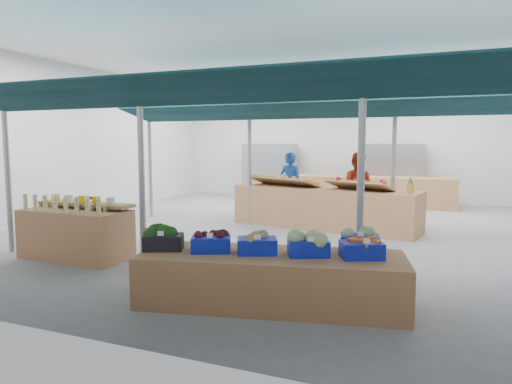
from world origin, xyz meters
TOP-DOWN VIEW (x-y plane):
  - floor at (0.00, 0.00)m, footprint 13.00×13.00m
  - hall at (0.00, 1.44)m, footprint 13.00×13.00m
  - pole_grid at (0.75, -1.75)m, footprint 10.00×4.60m
  - awnings at (0.75, -1.75)m, footprint 9.50×7.08m
  - back_shelving_left at (-2.50, 6.00)m, footprint 2.00×0.50m
  - back_shelving_right at (2.00, 6.00)m, footprint 2.00×0.50m
  - bottle_shelf at (-2.53, -3.86)m, footprint 1.98×1.20m
  - veg_counter at (1.52, -4.78)m, footprint 3.51×1.79m
  - fruit_counter at (0.89, 0.66)m, footprint 4.66×1.88m
  - far_counter at (1.32, 5.07)m, footprint 5.39×1.38m
  - vendor_left at (-0.31, 1.76)m, footprint 0.73×0.55m
  - vendor_right at (1.49, 1.76)m, footprint 0.99×0.84m
  - crate_broccoli at (0.11, -5.08)m, footprint 0.60×0.52m
  - crate_beets at (0.75, -4.94)m, footprint 0.60×0.52m
  - crate_celeriac at (1.34, -4.81)m, footprint 0.60×0.52m
  - crate_cabbage at (1.98, -4.68)m, footprint 0.60×0.52m
  - crate_carrots at (2.62, -4.54)m, footprint 0.60×0.52m
  - sparrow at (-0.01, -5.22)m, footprint 0.12×0.09m
  - pole_ribbon at (-2.21, -3.88)m, footprint 0.12×0.12m
  - apple_heap_yellow at (-0.20, 0.75)m, footprint 2.02×1.33m
  - apple_heap_red at (1.77, 0.39)m, footprint 1.65×1.19m
  - pineapple at (2.89, 0.19)m, footprint 0.14×0.14m
  - crate_extra at (2.53, -4.13)m, footprint 0.56×0.45m

SIDE VIEW (x-z plane):
  - floor at x=0.00m, z-range 0.00..0.00m
  - veg_counter at x=1.52m, z-range 0.00..0.65m
  - bottle_shelf at x=-2.53m, z-range -0.11..1.05m
  - far_counter at x=1.32m, z-range 0.00..0.96m
  - fruit_counter at x=0.89m, z-range 0.00..0.97m
  - crate_carrots at x=2.62m, z-range 0.62..0.91m
  - crate_beets at x=0.75m, z-range 0.64..0.93m
  - crate_celeriac at x=1.34m, z-range 0.64..0.95m
  - crate_extra at x=2.53m, z-range 0.64..0.96m
  - crate_broccoli at x=0.11m, z-range 0.64..0.99m
  - crate_cabbage at x=1.98m, z-range 0.64..0.99m
  - sparrow at x=-0.01m, z-range 0.84..0.96m
  - vendor_left at x=-0.31m, z-range 0.00..1.82m
  - vendor_right at x=1.49m, z-range 0.00..1.82m
  - back_shelving_left at x=-2.50m, z-range 0.00..2.00m
  - back_shelving_right at x=2.00m, z-range 0.00..2.00m
  - pole_ribbon at x=-2.21m, z-range 0.94..1.22m
  - apple_heap_yellow at x=-0.20m, z-range 1.00..1.27m
  - apple_heap_red at x=1.77m, z-range 1.00..1.27m
  - pineapple at x=2.89m, z-range 0.96..1.35m
  - pole_grid at x=0.75m, z-range 0.31..3.31m
  - hall at x=0.00m, z-range -3.85..9.15m
  - awnings at x=0.75m, z-range 2.63..2.93m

